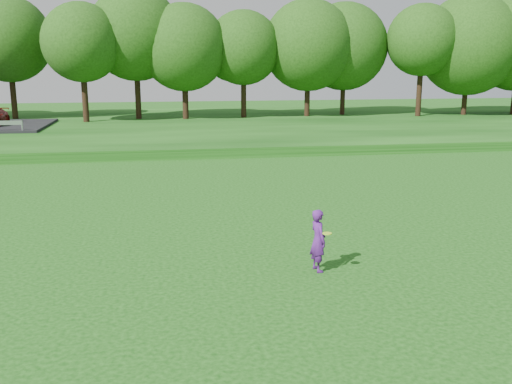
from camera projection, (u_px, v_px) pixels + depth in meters
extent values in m
plane|color=#0F3C0B|center=(298.00, 278.00, 14.73)|extent=(140.00, 140.00, 0.00)
cube|color=#0F3C0B|center=(202.00, 126.00, 47.37)|extent=(130.00, 30.00, 0.60)
cube|color=gray|center=(219.00, 156.00, 33.97)|extent=(130.00, 1.60, 0.04)
imported|color=#581B7D|center=(318.00, 240.00, 15.09)|extent=(0.51, 0.68, 1.69)
cylinder|color=#C5F226|center=(327.00, 233.00, 14.66)|extent=(0.25, 0.25, 0.03)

